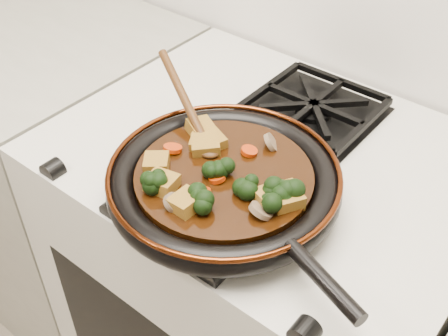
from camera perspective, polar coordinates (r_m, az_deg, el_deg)
The scene contains 31 objects.
stove at distance 1.32m, azimuth 3.67°, elevation -13.54°, with size 0.76×0.60×0.90m, color beige.
burner_grate_front at distance 0.90m, azimuth -0.35°, elevation -1.79°, with size 0.23×0.23×0.03m, color black, non-canonical shape.
burner_grate_back at distance 1.09m, azimuth 9.07°, elevation 5.99°, with size 0.23×0.23×0.03m, color black, non-canonical shape.
skillet at distance 0.86m, azimuth 0.07°, elevation -1.39°, with size 0.47×0.36×0.05m.
braising_sauce at distance 0.86m, azimuth -0.00°, elevation -1.06°, with size 0.27×0.27×0.02m, color black.
tofu_cube_0 at distance 0.93m, azimuth -2.39°, elevation 4.06°, with size 0.04×0.04×0.02m, color olive.
tofu_cube_1 at distance 0.81m, azimuth 4.55°, elevation -3.01°, with size 0.04×0.04×0.02m, color olive.
tofu_cube_2 at distance 0.80m, azimuth -3.87°, elevation -3.55°, with size 0.04×0.04×0.02m, color olive.
tofu_cube_3 at distance 0.89m, azimuth -1.86°, elevation 2.29°, with size 0.04×0.04×0.02m, color olive.
tofu_cube_4 at distance 0.87m, azimuth -6.87°, elevation 0.46°, with size 0.04×0.04×0.02m, color olive.
tofu_cube_5 at distance 0.83m, azimuth -6.33°, elevation -1.56°, with size 0.04×0.04×0.02m, color olive.
tofu_cube_6 at distance 0.81m, azimuth 6.25°, elevation -2.98°, with size 0.04×0.05×0.02m, color olive.
tofu_cube_7 at distance 0.90m, azimuth -1.14°, elevation 2.73°, with size 0.04×0.04×0.02m, color olive.
tofu_cube_8 at distance 0.90m, azimuth -2.31°, elevation 2.58°, with size 0.04×0.03×0.02m, color olive.
broccoli_floret_0 at distance 0.80m, azimuth 5.44°, elevation -3.56°, with size 0.06×0.06×0.05m, color black, non-canonical shape.
broccoli_floret_1 at distance 0.83m, azimuth -7.11°, elevation -1.25°, with size 0.06×0.06×0.06m, color black, non-canonical shape.
broccoli_floret_2 at distance 0.81m, azimuth 5.80°, elevation -2.73°, with size 0.06×0.06×0.05m, color black, non-canonical shape.
broccoli_floret_3 at distance 0.81m, azimuth 6.51°, elevation -2.65°, with size 0.06×0.06×0.06m, color black, non-canonical shape.
broccoli_floret_4 at distance 0.80m, azimuth -2.21°, elevation -3.34°, with size 0.06×0.06×0.05m, color black, non-canonical shape.
broccoli_floret_5 at distance 0.85m, azimuth -0.67°, elevation -0.23°, with size 0.06×0.06×0.05m, color black, non-canonical shape.
broccoli_floret_6 at distance 0.82m, azimuth 1.72°, elevation -2.18°, with size 0.06×0.06×0.05m, color black, non-canonical shape.
carrot_coin_0 at distance 0.90m, azimuth -5.24°, elevation 2.00°, with size 0.03×0.03×0.01m, color #A72904.
carrot_coin_1 at distance 0.92m, azimuth -2.31°, elevation 3.23°, with size 0.03×0.03×0.01m, color #A72904.
carrot_coin_2 at distance 0.82m, azimuth -2.29°, elevation -2.56°, with size 0.03×0.03×0.01m, color #A72904.
carrot_coin_3 at distance 0.81m, azimuth 5.49°, elevation -3.47°, with size 0.03×0.03×0.01m, color #A72904.
carrot_coin_4 at distance 0.89m, azimuth 2.57°, elevation 1.72°, with size 0.03×0.03×0.01m, color #A72904.
carrot_coin_5 at distance 0.84m, azimuth -0.72°, elevation -0.99°, with size 0.03×0.03×0.01m, color #A72904.
mushroom_slice_0 at distance 0.80m, azimuth -5.18°, elevation -3.53°, with size 0.03×0.03×0.01m, color brown.
mushroom_slice_1 at distance 0.91m, azimuth 4.81°, elevation 2.58°, with size 0.03×0.03×0.01m, color brown.
mushroom_slice_2 at distance 0.79m, azimuth 3.77°, elevation -4.35°, with size 0.04×0.04×0.01m, color brown.
wooden_spoon at distance 0.92m, azimuth -3.02°, elevation 4.88°, with size 0.13×0.08×0.21m.
Camera 1 is at (0.42, 1.03, 1.52)m, focal length 45.00 mm.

